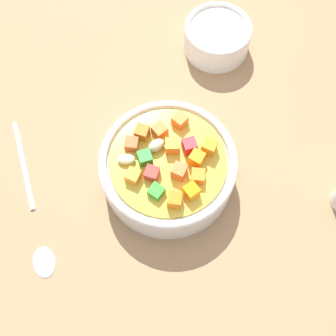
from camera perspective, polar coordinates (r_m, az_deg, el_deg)
name	(u,v)px	position (r cm, az deg, el deg)	size (l,w,h in cm)	color
ground_plane	(168,179)	(49.78, 0.00, -1.58)	(140.00, 140.00, 2.00)	#9E754F
soup_bowl_main	(168,167)	(46.35, 0.00, 0.10)	(15.15, 15.15, 6.24)	white
spoon	(35,221)	(49.03, -17.85, -6.92)	(19.80, 2.60, 0.81)	silver
side_bowl_small	(217,37)	(57.34, 6.77, 17.46)	(8.72, 8.72, 4.08)	white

